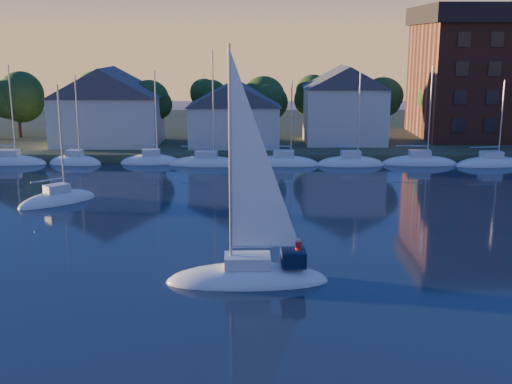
{
  "coord_description": "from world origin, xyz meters",
  "views": [
    {
      "loc": [
        -3.41,
        -22.98,
        13.74
      ],
      "look_at": [
        -3.36,
        22.0,
        3.16
      ],
      "focal_mm": 45.0,
      "sensor_mm": 36.0,
      "label": 1
    }
  ],
  "objects_px": {
    "clubhouse_east": "(345,104)",
    "clubhouse_centre": "(234,112)",
    "drifting_sailboat_left": "(58,202)",
    "clubhouse_west": "(108,105)",
    "hero_sailboat": "(250,272)"
  },
  "relations": [
    {
      "from": "hero_sailboat",
      "to": "drifting_sailboat_left",
      "type": "height_order",
      "value": "hero_sailboat"
    },
    {
      "from": "clubhouse_east",
      "to": "drifting_sailboat_left",
      "type": "distance_m",
      "value": 40.29
    },
    {
      "from": "drifting_sailboat_left",
      "to": "clubhouse_centre",
      "type": "bearing_deg",
      "value": 17.07
    },
    {
      "from": "drifting_sailboat_left",
      "to": "clubhouse_east",
      "type": "bearing_deg",
      "value": 0.81
    },
    {
      "from": "hero_sailboat",
      "to": "clubhouse_west",
      "type": "bearing_deg",
      "value": -70.09
    },
    {
      "from": "clubhouse_centre",
      "to": "drifting_sailboat_left",
      "type": "relative_size",
      "value": 1.02
    },
    {
      "from": "clubhouse_centre",
      "to": "hero_sailboat",
      "type": "xyz_separation_m",
      "value": [
        2.28,
        -44.58,
        -4.52
      ]
    },
    {
      "from": "drifting_sailboat_left",
      "to": "hero_sailboat",
      "type": "bearing_deg",
      "value": -91.27
    },
    {
      "from": "clubhouse_west",
      "to": "clubhouse_east",
      "type": "xyz_separation_m",
      "value": [
        30.0,
        1.0,
        0.07
      ]
    },
    {
      "from": "clubhouse_centre",
      "to": "clubhouse_east",
      "type": "relative_size",
      "value": 1.1
    },
    {
      "from": "clubhouse_west",
      "to": "clubhouse_east",
      "type": "distance_m",
      "value": 30.02
    },
    {
      "from": "clubhouse_west",
      "to": "clubhouse_centre",
      "type": "distance_m",
      "value": 16.05
    },
    {
      "from": "hero_sailboat",
      "to": "drifting_sailboat_left",
      "type": "xyz_separation_m",
      "value": [
        -16.96,
        18.91,
        -0.51
      ]
    },
    {
      "from": "clubhouse_east",
      "to": "clubhouse_centre",
      "type": "bearing_deg",
      "value": -171.87
    },
    {
      "from": "hero_sailboat",
      "to": "clubhouse_centre",
      "type": "bearing_deg",
      "value": -89.02
    }
  ]
}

